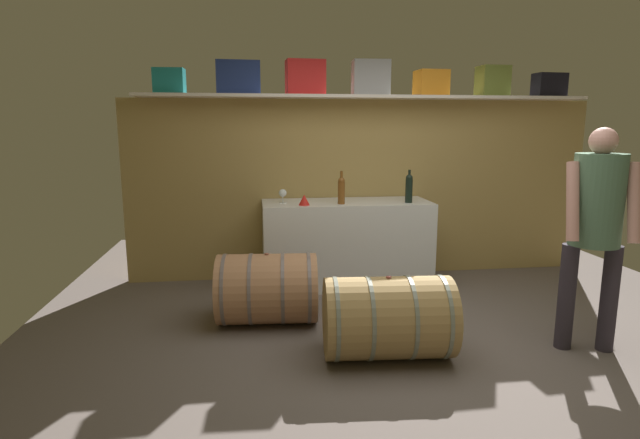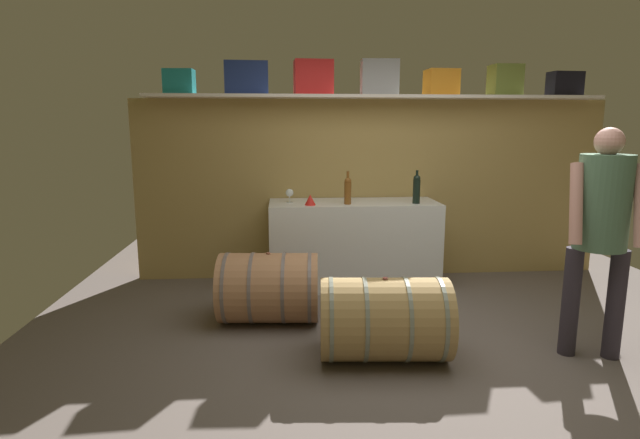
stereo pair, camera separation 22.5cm
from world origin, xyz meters
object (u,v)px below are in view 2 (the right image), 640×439
toolcase_teal (179,82)px  wine_barrel_near (384,319)px  wine_bottle_dark (417,188)px  toolcase_navy (246,78)px  winemaker_pouring (602,220)px  toolcase_grey (379,78)px  red_funnel (310,200)px  toolcase_red (313,78)px  toolcase_black (565,84)px  wine_bottle_amber (348,190)px  toolcase_olive (505,80)px  toolcase_orange (441,83)px  wine_glass (290,193)px  wine_barrel_far (269,288)px  work_cabinet (353,244)px

toolcase_teal → wine_barrel_near: bearing=-45.4°
wine_bottle_dark → wine_barrel_near: bearing=-111.7°
toolcase_navy → winemaker_pouring: size_ratio=0.26×
toolcase_teal → toolcase_grey: bearing=3.3°
red_funnel → winemaker_pouring: bearing=-39.9°
wine_barrel_near → toolcase_red: bearing=105.0°
toolcase_black → wine_bottle_amber: bearing=-174.4°
toolcase_red → toolcase_olive: toolcase_red is taller
toolcase_navy → toolcase_black: toolcase_navy is taller
toolcase_olive → wine_barrel_near: bearing=-131.3°
toolcase_teal → toolcase_orange: (2.68, 0.00, 0.01)m
toolcase_navy → toolcase_red: size_ratio=1.11×
toolcase_teal → wine_glass: (1.09, -0.24, -1.10)m
toolcase_grey → red_funnel: bearing=-148.3°
toolcase_orange → wine_bottle_dark: 1.17m
toolcase_orange → wine_barrel_near: size_ratio=0.33×
winemaker_pouring → wine_barrel_far: bearing=-3.6°
toolcase_black → wine_glass: toolcase_black is taller
toolcase_grey → toolcase_red: bearing=-177.6°
toolcase_teal → toolcase_black: bearing=3.3°
winemaker_pouring → toolcase_navy: bearing=-22.4°
wine_bottle_amber → winemaker_pouring: bearing=-46.6°
work_cabinet → wine_barrel_near: (-0.02, -1.73, -0.14)m
wine_bottle_dark → winemaker_pouring: (0.87, -1.64, -0.03)m
work_cabinet → winemaker_pouring: (1.47, -1.80, 0.56)m
toolcase_red → toolcase_olive: 2.01m
wine_bottle_dark → wine_barrel_far: (-1.46, -0.81, -0.73)m
toolcase_teal → toolcase_red: 1.35m
wine_barrel_near → wine_glass: bearing=114.3°
wine_bottle_dark → toolcase_red: bearing=158.9°
toolcase_black → wine_barrel_far: bearing=-162.7°
toolcase_olive → winemaker_pouring: (-0.14, -2.03, -1.11)m
toolcase_teal → wine_bottle_amber: size_ratio=0.90×
toolcase_grey → toolcase_teal: bearing=-177.6°
toolcase_red → red_funnel: size_ratio=3.52×
toolcase_navy → wine_barrel_near: 2.88m
toolcase_olive → wine_barrel_far: toolcase_olive is taller
toolcase_black → red_funnel: size_ratio=3.02×
work_cabinet → red_funnel: bearing=-157.9°
wine_bottle_dark → winemaker_pouring: winemaker_pouring is taller
wine_bottle_amber → wine_barrel_near: 1.74m
toolcase_teal → toolcase_red: (1.35, 0.00, 0.05)m
toolcase_orange → winemaker_pouring: (0.54, -2.03, -1.08)m
toolcase_grey → red_funnel: toolcase_grey is taller
toolcase_navy → work_cabinet: toolcase_navy is taller
toolcase_olive → toolcase_orange: bearing=178.5°
toolcase_black → work_cabinet: toolcase_black is taller
toolcase_teal → winemaker_pouring: size_ratio=0.18×
toolcase_orange → winemaker_pouring: bearing=-77.8°
toolcase_olive → work_cabinet: (-1.61, -0.23, -1.67)m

